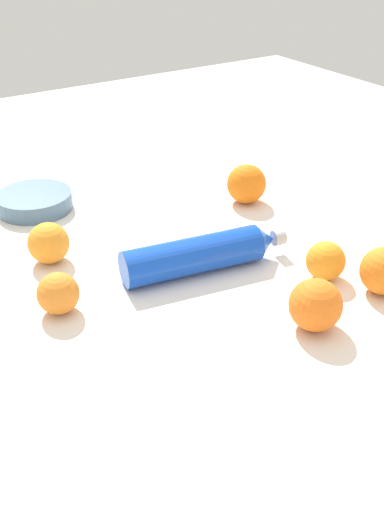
% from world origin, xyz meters
% --- Properties ---
extents(ground_plane, '(2.40, 2.40, 0.00)m').
position_xyz_m(ground_plane, '(0.00, 0.00, 0.00)').
color(ground_plane, silver).
extents(water_bottle, '(0.31, 0.11, 0.06)m').
position_xyz_m(water_bottle, '(0.02, -0.03, 0.03)').
color(water_bottle, blue).
rests_on(water_bottle, ground_plane).
extents(orange_0, '(0.07, 0.07, 0.07)m').
position_xyz_m(orange_0, '(-0.19, 0.15, 0.04)').
color(orange_0, orange).
rests_on(orange_0, ground_plane).
extents(orange_1, '(0.07, 0.07, 0.07)m').
position_xyz_m(orange_1, '(-0.24, -0.01, 0.03)').
color(orange_1, orange).
rests_on(orange_1, ground_plane).
extents(orange_2, '(0.07, 0.07, 0.07)m').
position_xyz_m(orange_2, '(0.18, -0.16, 0.03)').
color(orange_2, orange).
rests_on(orange_2, ground_plane).
extents(orange_3, '(0.08, 0.08, 0.08)m').
position_xyz_m(orange_3, '(0.07, -0.25, 0.04)').
color(orange_3, orange).
rests_on(orange_3, ground_plane).
extents(orange_4, '(0.08, 0.08, 0.08)m').
position_xyz_m(orange_4, '(0.23, -0.24, 0.04)').
color(orange_4, orange).
rests_on(orange_4, ground_plane).
extents(orange_5, '(0.08, 0.08, 0.08)m').
position_xyz_m(orange_5, '(0.25, 0.15, 0.04)').
color(orange_5, orange).
rests_on(orange_5, ground_plane).
extents(ceramic_bowl, '(0.16, 0.16, 0.04)m').
position_xyz_m(ceramic_bowl, '(-0.14, 0.36, 0.02)').
color(ceramic_bowl, slate).
rests_on(ceramic_bowl, ground_plane).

